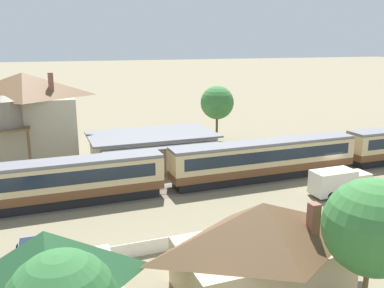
% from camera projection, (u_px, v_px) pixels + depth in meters
% --- Properties ---
extents(ground_plane, '(600.00, 600.00, 0.00)m').
position_uv_depth(ground_plane, '(329.00, 173.00, 45.21)').
color(ground_plane, '#7A7056').
extents(passenger_train, '(65.11, 2.88, 4.14)m').
position_uv_depth(passenger_train, '(268.00, 158.00, 42.96)').
color(passenger_train, brown).
rests_on(passenger_train, ground_plane).
extents(railway_track, '(113.67, 3.60, 0.04)m').
position_uv_depth(railway_track, '(226.00, 184.00, 41.89)').
color(railway_track, '#665B51').
rests_on(railway_track, ground_plane).
extents(station_building, '(14.72, 9.58, 3.76)m').
position_uv_depth(station_building, '(152.00, 149.00, 48.14)').
color(station_building, beige).
rests_on(station_building, ground_plane).
extents(station_house_brown_roof, '(11.41, 7.90, 10.93)m').
position_uv_depth(station_house_brown_roof, '(26.00, 119.00, 46.25)').
color(station_house_brown_roof, '#BCB293').
rests_on(station_house_brown_roof, ground_plane).
extents(water_tower, '(4.90, 4.90, 8.84)m').
position_uv_depth(water_tower, '(4.00, 113.00, 42.40)').
color(water_tower, brown).
rests_on(water_tower, ground_plane).
extents(cottage_dark_green_roof, '(7.35, 6.37, 5.50)m').
position_uv_depth(cottage_dark_green_roof, '(48.00, 280.00, 19.83)').
color(cottage_dark_green_roof, beige).
rests_on(cottage_dark_green_roof, ground_plane).
extents(cottage_brown_roof, '(10.13, 5.87, 5.50)m').
position_uv_depth(cottage_brown_roof, '(261.00, 246.00, 23.19)').
color(cottage_brown_roof, tan).
rests_on(cottage_brown_roof, ground_plane).
extents(picket_fence_front, '(23.62, 0.06, 1.05)m').
position_uv_depth(picket_fence_front, '(147.00, 248.00, 27.76)').
color(picket_fence_front, white).
rests_on(picket_fence_front, ground_plane).
extents(parked_car_grey, '(2.36, 4.25, 1.17)m').
position_uv_depth(parked_car_grey, '(33.00, 251.00, 27.24)').
color(parked_car_grey, gray).
rests_on(parked_car_grey, ground_plane).
extents(delivery_truck_cream, '(5.92, 2.10, 2.47)m').
position_uv_depth(delivery_truck_cream, '(339.00, 182.00, 38.63)').
color(delivery_truck_cream, beige).
rests_on(delivery_truck_cream, ground_plane).
extents(yard_tree_0, '(4.86, 4.86, 8.10)m').
position_uv_depth(yard_tree_0, '(217.00, 103.00, 58.98)').
color(yard_tree_0, '#4C3823').
rests_on(yard_tree_0, ground_plane).
extents(yard_tree_1, '(4.86, 4.86, 7.81)m').
position_uv_depth(yard_tree_1, '(372.00, 227.00, 19.88)').
color(yard_tree_1, brown).
rests_on(yard_tree_1, ground_plane).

